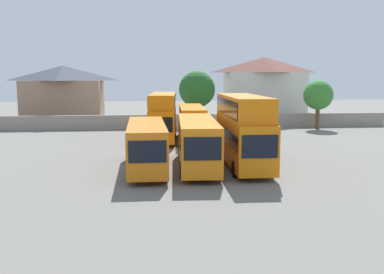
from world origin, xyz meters
name	(u,v)px	position (x,y,z in m)	size (l,w,h in m)	color
ground	(178,135)	(0.00, 18.00, 0.00)	(140.00, 140.00, 0.00)	slate
depot_boundary_wall	(174,122)	(0.00, 24.14, 0.90)	(56.00, 0.50, 1.80)	gray
bus_1	(147,143)	(-3.58, -0.16, 1.90)	(2.70, 10.59, 3.31)	orange
bus_2	(197,140)	(0.09, 0.14, 2.00)	(3.27, 11.24, 3.50)	orange
bus_3	(243,127)	(3.44, 0.00, 2.93)	(2.86, 10.24, 5.21)	orange
bus_4	(163,114)	(-1.79, 14.18, 2.73)	(3.40, 11.20, 4.85)	orange
bus_5	(192,121)	(1.14, 13.86, 2.00)	(3.03, 10.71, 3.51)	orange
house_terrace_left	(64,94)	(-15.08, 32.66, 4.12)	(11.13, 8.02, 8.09)	#9E7A60
house_terrace_centre	(264,89)	(13.72, 31.93, 4.77)	(11.32, 7.65, 9.37)	silver
tree_left_of_lot	(197,89)	(3.20, 26.64, 4.88)	(4.79, 4.79, 7.30)	brown
tree_behind_wall	(318,95)	(18.03, 22.14, 4.23)	(3.70, 3.70, 6.12)	brown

